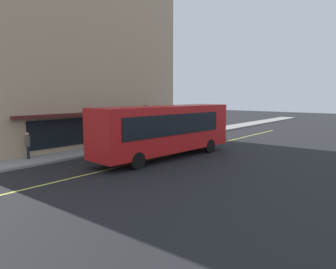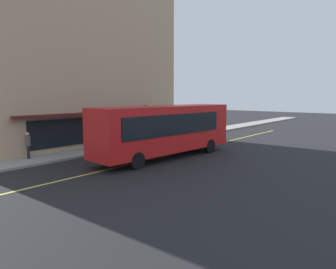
{
  "view_description": "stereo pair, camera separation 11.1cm",
  "coord_description": "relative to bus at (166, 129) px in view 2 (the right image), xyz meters",
  "views": [
    {
      "loc": [
        -18.75,
        -13.59,
        4.23
      ],
      "look_at": [
        -2.72,
        -0.59,
        1.6
      ],
      "focal_mm": 33.25,
      "sensor_mm": 36.0,
      "label": 1
    },
    {
      "loc": [
        -18.68,
        -13.67,
        4.23
      ],
      "look_at": [
        -2.72,
        -0.59,
        1.6
      ],
      "focal_mm": 33.25,
      "sensor_mm": 36.0,
      "label": 2
    }
  ],
  "objects": [
    {
      "name": "bus",
      "position": [
        0.0,
        0.0,
        0.0
      ],
      "size": [
        11.27,
        3.26,
        3.5
      ],
      "color": "red",
      "rests_on": "ground"
    },
    {
      "name": "pedestrian_at_corner",
      "position": [
        -6.48,
        6.11,
        -0.8
      ],
      "size": [
        0.34,
        0.34,
        1.72
      ],
      "color": "black",
      "rests_on": "sidewalk"
    },
    {
      "name": "lane_centre_stripe",
      "position": [
        2.68,
        0.37,
        -1.98
      ],
      "size": [
        36.0,
        0.16,
        0.01
      ],
      "primitive_type": "cube",
      "color": "#D8D14C",
      "rests_on": "ground"
    },
    {
      "name": "traffic_light",
      "position": [
        3.37,
        4.94,
        0.55
      ],
      "size": [
        0.3,
        0.52,
        3.2
      ],
      "color": "#2D2D33",
      "rests_on": "sidewalk"
    },
    {
      "name": "car_navy",
      "position": [
        8.62,
        3.23,
        -1.24
      ],
      "size": [
        4.36,
        1.97,
        1.52
      ],
      "color": "navy",
      "rests_on": "ground"
    },
    {
      "name": "sidewalk",
      "position": [
        2.68,
        5.61,
        -1.91
      ],
      "size": [
        80.0,
        2.5,
        0.15
      ],
      "primitive_type": "cube",
      "color": "gray",
      "rests_on": "ground"
    },
    {
      "name": "ground",
      "position": [
        2.68,
        0.37,
        -1.99
      ],
      "size": [
        120.0,
        120.0,
        0.0
      ],
      "primitive_type": "plane",
      "color": "black"
    },
    {
      "name": "pedestrian_near_storefront",
      "position": [
        14.36,
        5.9,
        -0.84
      ],
      "size": [
        0.34,
        0.34,
        1.66
      ],
      "color": "black",
      "rests_on": "sidewalk"
    },
    {
      "name": "storefront_building",
      "position": [
        -0.27,
        11.46,
        5.86
      ],
      "size": [
        19.63,
        9.82,
        15.7
      ],
      "color": "tan",
      "rests_on": "ground"
    },
    {
      "name": "pedestrian_by_curb",
      "position": [
        11.88,
        5.73,
        -0.74
      ],
      "size": [
        0.34,
        0.34,
        1.81
      ],
      "color": "black",
      "rests_on": "sidewalk"
    }
  ]
}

